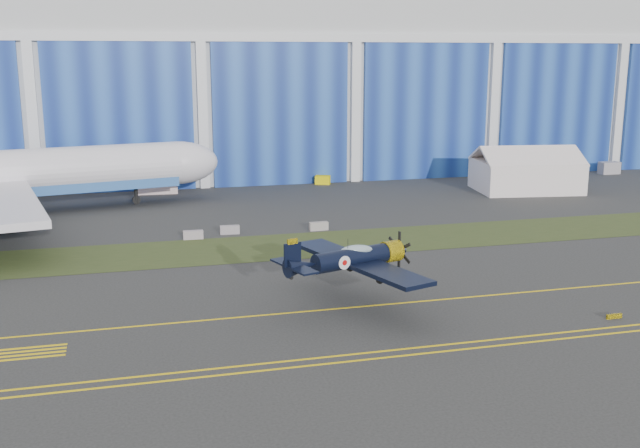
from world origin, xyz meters
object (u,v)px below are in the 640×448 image
object	(u,v)px
tug	(323,180)
warbird	(351,258)
shipping_container	(156,184)
tent	(526,168)

from	to	relation	value
tug	warbird	bearing A→B (deg)	-80.58
shipping_container	tug	distance (m)	23.60
warbird	tent	world-z (taller)	tent
tent	tug	distance (m)	28.44
warbird	tug	bearing A→B (deg)	59.30
shipping_container	tug	bearing A→B (deg)	6.59
tent	shipping_container	xyz separation A→B (m)	(-49.04, 10.96, -1.93)
tent	tug	world-z (taller)	tent
tent	tug	size ratio (longest dim) A/B	6.97
tug	shipping_container	bearing A→B (deg)	-154.45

